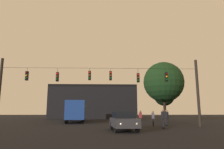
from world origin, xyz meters
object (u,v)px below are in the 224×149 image
(pedestrian_crossing_center, at_px, (153,118))
(city_bus, at_px, (77,109))
(pedestrian_near_bus, at_px, (163,117))
(pedestrian_crossing_right, at_px, (167,117))
(pedestrian_crossing_left, at_px, (140,117))
(tree_behind_building, at_px, (164,82))
(car_near_right, at_px, (123,121))
(tree_left_silhouette, at_px, (164,96))

(pedestrian_crossing_center, bearing_deg, city_bus, 132.97)
(pedestrian_near_bus, bearing_deg, pedestrian_crossing_center, 95.61)
(pedestrian_crossing_right, distance_m, pedestrian_near_bus, 4.32)
(pedestrian_crossing_left, height_order, tree_behind_building, tree_behind_building)
(car_near_right, xyz_separation_m, tree_behind_building, (7.49, 14.01, 5.20))
(car_near_right, relative_size, pedestrian_crossing_right, 2.56)
(tree_behind_building, bearing_deg, pedestrian_crossing_right, -104.93)
(city_bus, relative_size, pedestrian_crossing_right, 6.42)
(pedestrian_near_bus, distance_m, tree_left_silhouette, 27.07)
(pedestrian_crossing_left, relative_size, pedestrian_crossing_right, 0.96)
(tree_left_silhouette, xyz_separation_m, tree_behind_building, (-3.99, -13.73, 1.03))
(pedestrian_crossing_left, bearing_deg, pedestrian_near_bus, -70.21)
(car_near_right, bearing_deg, tree_left_silhouette, 67.52)
(city_bus, relative_size, tree_behind_building, 1.23)
(tree_behind_building, bearing_deg, car_near_right, -118.15)
(pedestrian_crossing_left, xyz_separation_m, tree_behind_building, (5.07, 7.97, 5.06))
(car_near_right, relative_size, tree_behind_building, 0.49)
(tree_behind_building, bearing_deg, city_bus, 175.78)
(car_near_right, relative_size, pedestrian_crossing_left, 2.68)
(car_near_right, distance_m, pedestrian_crossing_center, 6.09)
(pedestrian_crossing_left, bearing_deg, tree_left_silhouette, 67.36)
(pedestrian_crossing_right, bearing_deg, city_bus, 141.57)
(city_bus, height_order, tree_behind_building, tree_behind_building)
(pedestrian_crossing_right, bearing_deg, pedestrian_crossing_left, -178.49)
(pedestrian_near_bus, bearing_deg, car_near_right, -151.76)
(pedestrian_crossing_center, bearing_deg, pedestrian_crossing_left, 135.99)
(pedestrian_crossing_right, xyz_separation_m, tree_left_silhouette, (6.09, 21.63, 3.98))
(tree_left_silhouette, relative_size, tree_behind_building, 0.79)
(pedestrian_crossing_left, xyz_separation_m, pedestrian_crossing_center, (1.15, -1.11, -0.02))
(pedestrian_crossing_center, height_order, pedestrian_crossing_right, pedestrian_crossing_right)
(pedestrian_crossing_center, relative_size, tree_left_silhouette, 0.23)
(car_near_right, relative_size, pedestrian_crossing_center, 2.74)
(pedestrian_near_bus, distance_m, tree_behind_building, 13.44)
(pedestrian_crossing_left, relative_size, tree_behind_building, 0.18)
(city_bus, bearing_deg, pedestrian_crossing_left, -47.43)
(city_bus, distance_m, car_near_right, 16.11)
(car_near_right, distance_m, pedestrian_crossing_right, 8.15)
(pedestrian_crossing_right, relative_size, tree_behind_building, 0.19)
(car_near_right, distance_m, pedestrian_crossing_left, 6.50)
(car_near_right, distance_m, tree_behind_building, 16.72)
(pedestrian_crossing_center, distance_m, pedestrian_near_bus, 2.87)
(city_bus, distance_m, tree_left_silhouette, 21.70)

